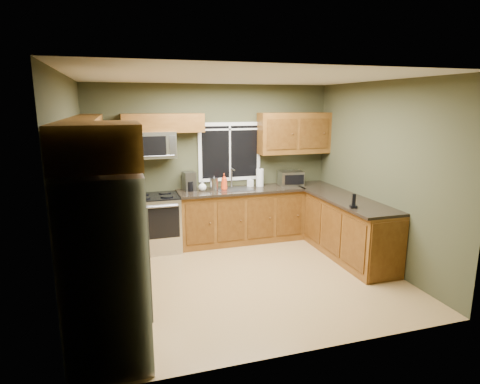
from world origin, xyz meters
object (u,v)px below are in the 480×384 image
toaster_oven (291,178)px  soap_bottle_a (224,182)px  range (156,223)px  refrigerator (107,268)px  cordless_phone (354,204)px  kettle (214,183)px  soap_bottle_b (250,182)px  coffee_maker (189,182)px  microwave (152,145)px  soap_bottle_c (202,186)px  paper_towel_roll (260,178)px

toaster_oven → soap_bottle_a: (-1.24, -0.02, 0.01)m
soap_bottle_a → range: bearing=-178.5°
refrigerator → cordless_phone: (3.29, 1.09, 0.10)m
kettle → soap_bottle_b: bearing=7.4°
soap_bottle_a → coffee_maker: bearing=166.4°
microwave → coffee_maker: microwave is taller
microwave → soap_bottle_c: microwave is taller
toaster_oven → kettle: 1.41m
microwave → soap_bottle_b: (1.68, 0.01, -0.70)m
toaster_oven → kettle: size_ratio=1.73×
kettle → cordless_phone: size_ratio=1.23×
microwave → soap_bottle_a: (1.17, -0.11, -0.65)m
microwave → paper_towel_roll: bearing=0.3°
range → soap_bottle_b: 1.78m
refrigerator → soap_bottle_a: 3.37m
soap_bottle_a → refrigerator: bearing=-123.6°
kettle → soap_bottle_a: (0.17, -0.03, 0.02)m
microwave → cordless_phone: size_ratio=3.71×
soap_bottle_a → cordless_phone: (1.43, -1.71, -0.08)m
range → soap_bottle_c: soap_bottle_c is taller
microwave → toaster_oven: size_ratio=1.74×
range → soap_bottle_b: (1.68, 0.15, 0.56)m
coffee_maker → soap_bottle_b: 1.08m
coffee_maker → soap_bottle_b: bearing=-1.0°
microwave → soap_bottle_c: (0.80, -0.07, -0.70)m
paper_towel_roll → cordless_phone: paper_towel_roll is taller
coffee_maker → paper_towel_roll: size_ratio=0.91×
refrigerator → soap_bottle_c: bearing=62.3°
soap_bottle_a → cordless_phone: size_ratio=1.37×
range → soap_bottle_b: bearing=5.1°
range → soap_bottle_c: bearing=4.7°
toaster_oven → coffee_maker: (-1.81, 0.11, 0.02)m
refrigerator → toaster_oven: size_ratio=4.12×
kettle → coffee_maker: bearing=165.3°
kettle → soap_bottle_c: bearing=178.9°
refrigerator → soap_bottle_c: 3.21m
microwave → soap_bottle_a: bearing=-5.2°
soap_bottle_b → cordless_phone: cordless_phone is taller
range → soap_bottle_a: 1.32m
soap_bottle_a → soap_bottle_b: (0.51, 0.12, -0.05)m
coffee_maker → soap_bottle_c: coffee_maker is taller
refrigerator → range: 2.89m
coffee_maker → toaster_oven: bearing=-3.6°
soap_bottle_b → toaster_oven: bearing=-7.5°
soap_bottle_a → soap_bottle_c: 0.38m
range → paper_towel_roll: size_ratio=2.74×
kettle → microwave: bearing=175.8°
microwave → soap_bottle_b: microwave is taller
refrigerator → kettle: 3.30m
refrigerator → range: refrigerator is taller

